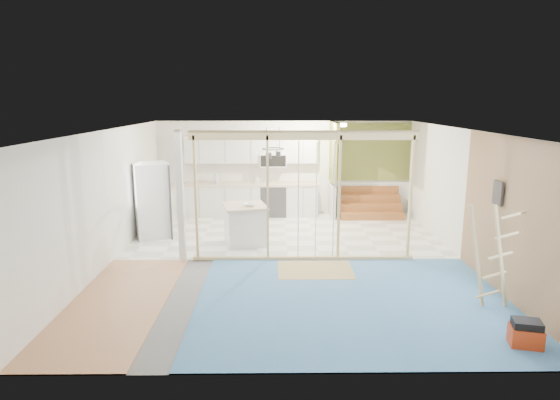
{
  "coord_description": "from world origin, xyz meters",
  "views": [
    {
      "loc": [
        -0.25,
        -8.93,
        3.14
      ],
      "look_at": [
        -0.15,
        0.6,
        1.11
      ],
      "focal_mm": 30.0,
      "sensor_mm": 36.0,
      "label": 1
    }
  ],
  "objects_px": {
    "fridge": "(152,200)",
    "ladder": "(492,256)",
    "island": "(245,225)",
    "toolbox": "(526,334)"
  },
  "relations": [
    {
      "from": "fridge",
      "to": "island",
      "type": "xyz_separation_m",
      "value": [
        2.18,
        -0.58,
        -0.43
      ]
    },
    {
      "from": "fridge",
      "to": "ladder",
      "type": "bearing_deg",
      "value": -56.42
    },
    {
      "from": "toolbox",
      "to": "island",
      "type": "bearing_deg",
      "value": 144.52
    },
    {
      "from": "fridge",
      "to": "ladder",
      "type": "relative_size",
      "value": 1.07
    },
    {
      "from": "island",
      "to": "fridge",
      "type": "bearing_deg",
      "value": 151.39
    },
    {
      "from": "ladder",
      "to": "fridge",
      "type": "bearing_deg",
      "value": 138.08
    },
    {
      "from": "fridge",
      "to": "toolbox",
      "type": "distance_m",
      "value": 7.97
    },
    {
      "from": "ladder",
      "to": "island",
      "type": "bearing_deg",
      "value": 130.48
    },
    {
      "from": "island",
      "to": "toolbox",
      "type": "bearing_deg",
      "value": -62.58
    },
    {
      "from": "ladder",
      "to": "toolbox",
      "type": "bearing_deg",
      "value": -100.53
    }
  ]
}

